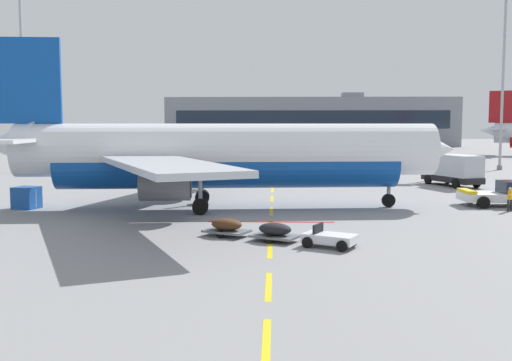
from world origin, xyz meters
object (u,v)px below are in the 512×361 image
(baggage_train, at_px, (276,232))
(airliner_foreground, at_px, (221,155))
(catering_truck, at_px, (453,170))
(uld_cargo_container, at_px, (27,198))
(apron_light_mast_near, at_px, (21,27))
(ground_crew_worker, at_px, (510,198))
(pushback_tug, at_px, (505,194))
(apron_light_mast_far, at_px, (504,60))

(baggage_train, bearing_deg, airliner_foreground, 108.31)
(baggage_train, bearing_deg, catering_truck, 58.12)
(catering_truck, relative_size, uld_cargo_container, 3.87)
(airliner_foreground, bearing_deg, catering_truck, 37.18)
(airliner_foreground, xyz_separation_m, apron_light_mast_near, (-28.12, 32.10, 14.36))
(catering_truck, relative_size, ground_crew_worker, 4.31)
(pushback_tug, height_order, uld_cargo_container, pushback_tug)
(ground_crew_worker, distance_m, apron_light_mast_near, 61.24)
(baggage_train, xyz_separation_m, ground_crew_worker, (16.59, 11.31, 0.45))
(airliner_foreground, xyz_separation_m, baggage_train, (3.99, -12.06, -3.42))
(apron_light_mast_near, relative_size, apron_light_mast_far, 1.28)
(catering_truck, bearing_deg, ground_crew_worker, -93.88)
(uld_cargo_container, bearing_deg, baggage_train, -32.52)
(uld_cargo_container, distance_m, apron_light_mast_near, 39.50)
(ground_crew_worker, relative_size, apron_light_mast_far, 0.07)
(apron_light_mast_near, bearing_deg, airliner_foreground, -48.78)
(catering_truck, height_order, apron_light_mast_far, apron_light_mast_far)
(baggage_train, relative_size, uld_cargo_container, 4.34)
(airliner_foreground, relative_size, ground_crew_worker, 20.31)
(apron_light_mast_near, bearing_deg, uld_cargo_container, -66.85)
(catering_truck, bearing_deg, uld_cargo_container, -154.75)
(pushback_tug, height_order, catering_truck, catering_truck)
(airliner_foreground, relative_size, apron_light_mast_far, 1.48)
(baggage_train, distance_m, uld_cargo_container, 21.58)
(catering_truck, bearing_deg, apron_light_mast_near, 162.63)
(airliner_foreground, relative_size, baggage_train, 4.19)
(pushback_tug, bearing_deg, airliner_foreground, -174.47)
(ground_crew_worker, bearing_deg, apron_light_mast_far, 70.36)
(airliner_foreground, relative_size, pushback_tug, 5.75)
(ground_crew_worker, bearing_deg, airliner_foreground, 177.93)
(ground_crew_worker, bearing_deg, uld_cargo_container, 179.53)
(catering_truck, xyz_separation_m, apron_light_mast_near, (-49.86, 15.60, 16.67))
(pushback_tug, bearing_deg, baggage_train, -140.83)
(apron_light_mast_far, bearing_deg, baggage_train, -121.28)
(airliner_foreground, relative_size, apron_light_mast_near, 1.16)
(airliner_foreground, distance_m, pushback_tug, 21.63)
(ground_crew_worker, relative_size, apron_light_mast_near, 0.06)
(catering_truck, distance_m, ground_crew_worker, 17.29)
(airliner_foreground, xyz_separation_m, ground_crew_worker, (20.58, -0.74, -2.97))
(catering_truck, relative_size, apron_light_mast_near, 0.25)
(ground_crew_worker, xyz_separation_m, uld_cargo_container, (-34.78, 0.28, -0.18))
(pushback_tug, bearing_deg, catering_truck, 88.31)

